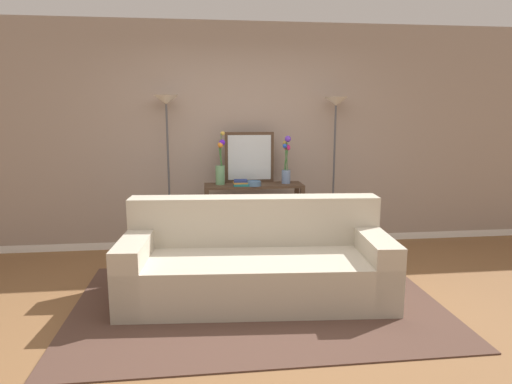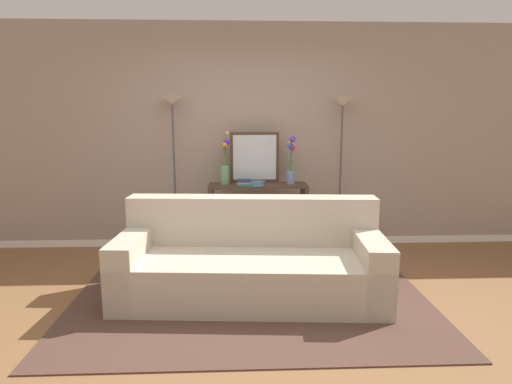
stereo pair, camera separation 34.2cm
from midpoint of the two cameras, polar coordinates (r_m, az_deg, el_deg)
name	(u,v)px [view 2 (the right image)]	position (r m, az deg, el deg)	size (l,w,h in m)	color
ground_plane	(249,319)	(3.81, 1.75, -16.02)	(16.00, 16.00, 0.02)	brown
back_wall	(244,137)	(5.54, 0.21, 7.01)	(12.00, 0.15, 2.73)	white
area_rug	(251,303)	(4.06, 1.85, -14.02)	(3.18, 2.10, 0.01)	#51382D
couch	(251,264)	(4.10, 1.76, -9.21)	(2.42, 1.12, 0.88)	#BCB29E
console_table	(258,207)	(5.23, 2.12, -1.94)	(1.15, 0.36, 0.84)	#473323
floor_lamp_left	(173,130)	(5.26, -8.76, 7.81)	(0.28, 0.28, 1.86)	#4C4C51
floor_lamp_right	(342,131)	(5.42, 12.75, 7.64)	(0.28, 0.28, 1.85)	#4C4C51
wall_mirror	(255,157)	(5.29, 1.67, 4.45)	(0.58, 0.02, 0.60)	#473323
vase_tall_flowers	(225,166)	(5.16, -2.11, 3.39)	(0.11, 0.12, 0.61)	#669E6B
vase_short_flowers	(291,164)	(5.22, 6.41, 3.56)	(0.10, 0.14, 0.56)	#6B84AD
fruit_bowl	(257,183)	(5.07, 2.12, 1.11)	(0.17, 0.17, 0.06)	#4C7093
book_stack	(245,183)	(5.08, 0.47, 1.18)	(0.19, 0.16, 0.07)	#1E7075
book_row_under_console	(235,249)	(5.35, -0.90, -7.35)	(0.38, 0.18, 0.12)	#B77F33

